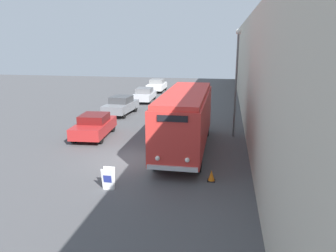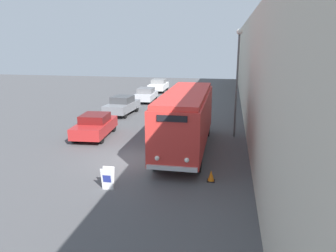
% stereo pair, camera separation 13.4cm
% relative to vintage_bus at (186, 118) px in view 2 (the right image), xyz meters
% --- Properties ---
extents(ground_plane, '(80.00, 80.00, 0.00)m').
position_rel_vintage_bus_xyz_m(ground_plane, '(-2.50, -2.17, -1.94)').
color(ground_plane, '#4C4C4F').
extents(building_wall_right, '(0.30, 60.00, 7.91)m').
position_rel_vintage_bus_xyz_m(building_wall_right, '(3.74, 7.83, 2.02)').
color(building_wall_right, beige).
rests_on(building_wall_right, ground_plane).
extents(vintage_bus, '(2.42, 9.17, 3.42)m').
position_rel_vintage_bus_xyz_m(vintage_bus, '(0.00, 0.00, 0.00)').
color(vintage_bus, black).
rests_on(vintage_bus, ground_plane).
extents(sign_board, '(0.51, 0.37, 0.97)m').
position_rel_vintage_bus_xyz_m(sign_board, '(-2.56, -5.74, -1.47)').
color(sign_board, gray).
rests_on(sign_board, ground_plane).
extents(streetlamp, '(0.36, 0.36, 6.88)m').
position_rel_vintage_bus_xyz_m(streetlamp, '(2.81, 3.38, 2.48)').
color(streetlamp, '#595E60').
rests_on(streetlamp, ground_plane).
extents(parked_car_near, '(2.23, 4.31, 1.51)m').
position_rel_vintage_bus_xyz_m(parked_car_near, '(-6.23, 1.62, -1.17)').
color(parked_car_near, black).
rests_on(parked_car_near, ground_plane).
extents(parked_car_mid, '(2.17, 4.24, 1.57)m').
position_rel_vintage_bus_xyz_m(parked_car_mid, '(-6.63, 8.50, -1.13)').
color(parked_car_mid, black).
rests_on(parked_car_mid, ground_plane).
extents(parked_car_far, '(1.99, 4.30, 1.42)m').
position_rel_vintage_bus_xyz_m(parked_car_far, '(-6.19, 14.94, -1.22)').
color(parked_car_far, black).
rests_on(parked_car_far, ground_plane).
extents(parked_car_distant, '(1.96, 4.18, 1.53)m').
position_rel_vintage_bus_xyz_m(parked_car_distant, '(-6.34, 21.98, -1.15)').
color(parked_car_distant, black).
rests_on(parked_car_distant, ground_plane).
extents(traffic_cone, '(0.36, 0.36, 0.52)m').
position_rel_vintage_bus_xyz_m(traffic_cone, '(1.73, -4.11, -1.68)').
color(traffic_cone, black).
rests_on(traffic_cone, ground_plane).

